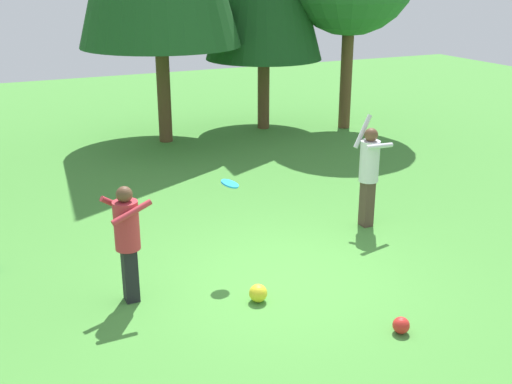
{
  "coord_description": "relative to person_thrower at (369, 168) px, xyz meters",
  "views": [
    {
      "loc": [
        -3.79,
        -7.4,
        4.31
      ],
      "look_at": [
        0.06,
        0.94,
        1.05
      ],
      "focal_mm": 43.76,
      "sensor_mm": 36.0,
      "label": 1
    }
  ],
  "objects": [
    {
      "name": "ground_plane",
      "position": [
        -2.34,
        -1.18,
        -1.07
      ],
      "size": [
        40.0,
        40.0,
        0.0
      ],
      "primitive_type": "plane",
      "color": "#478C38"
    },
    {
      "name": "person_thrower",
      "position": [
        0.0,
        0.0,
        0.0
      ],
      "size": [
        0.63,
        0.57,
        1.98
      ],
      "rotation": [
        0.0,
        0.0,
        -2.94
      ],
      "color": "#4C382D",
      "rests_on": "ground_plane"
    },
    {
      "name": "person_catcher",
      "position": [
        -4.48,
        -0.9,
        -0.09
      ],
      "size": [
        0.63,
        0.57,
        1.67
      ],
      "rotation": [
        0.0,
        0.0,
        0.19
      ],
      "color": "black",
      "rests_on": "ground_plane"
    },
    {
      "name": "frisbee",
      "position": [
        -2.86,
        -0.59,
        0.3
      ],
      "size": [
        0.36,
        0.36,
        0.11
      ],
      "color": "#2393D1"
    },
    {
      "name": "ball_yellow",
      "position": [
        -2.91,
        -1.68,
        -0.95
      ],
      "size": [
        0.25,
        0.25,
        0.25
      ],
      "primitive_type": "sphere",
      "color": "yellow",
      "rests_on": "ground_plane"
    },
    {
      "name": "ball_red",
      "position": [
        -1.61,
        -3.15,
        -0.97
      ],
      "size": [
        0.22,
        0.22,
        0.22
      ],
      "primitive_type": "sphere",
      "color": "red",
      "rests_on": "ground_plane"
    }
  ]
}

